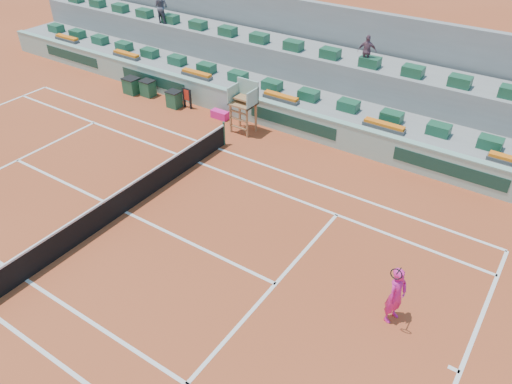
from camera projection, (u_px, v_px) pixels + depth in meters
ground at (126, 212)px, 17.98m from camera, size 90.00×90.00×0.00m
seating_tier_lower at (281, 95)px, 24.90m from camera, size 36.00×4.00×1.20m
seating_tier_upper at (298, 71)px, 25.58m from camera, size 36.00×2.40×2.60m
stadium_back_wall at (314, 45)px, 26.15m from camera, size 36.00×0.40×4.40m
player_bag at (220, 115)px, 23.99m from camera, size 0.87×0.39×0.39m
spectator_left at (161, 7)px, 27.63m from camera, size 0.88×0.71×1.73m
spectator_mid at (367, 51)px, 22.20m from camera, size 0.90×0.58×1.42m
court_lines at (125, 212)px, 17.98m from camera, size 23.89×11.09×0.01m
tennis_net at (123, 200)px, 17.68m from camera, size 0.10×11.97×1.10m
advertising_hoarding at (257, 110)px, 23.37m from camera, size 36.00×0.34×1.26m
umpire_chair at (244, 100)px, 22.18m from camera, size 1.10×0.90×2.40m
seat_row_lower at (272, 85)px, 23.81m from camera, size 32.90×0.60×0.44m
seat_row_upper at (293, 45)px, 24.30m from camera, size 32.90×0.60×0.44m
flower_planters at (237, 85)px, 24.01m from camera, size 26.80×0.36×0.28m
drink_cooler_a at (174, 99)px, 24.89m from camera, size 0.69×0.59×0.84m
drink_cooler_b at (148, 88)px, 26.00m from camera, size 0.70×0.61×0.84m
drink_cooler_c at (132, 86)px, 26.27m from camera, size 0.80×0.69×0.84m
towel_rack at (187, 97)px, 24.69m from camera, size 0.53×0.09×1.03m
tennis_player at (396, 295)px, 13.45m from camera, size 0.60×0.94×2.28m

